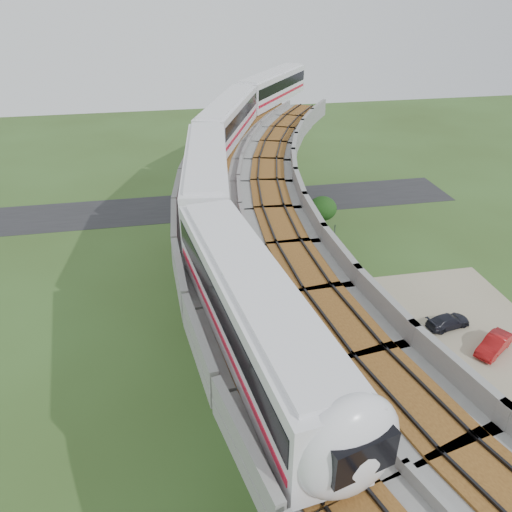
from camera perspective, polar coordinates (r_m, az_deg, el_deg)
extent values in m
plane|color=#33491D|center=(34.72, -0.41, -14.16)|extent=(160.00, 160.00, 0.00)
cube|color=gray|center=(37.82, 22.09, -12.46)|extent=(18.00, 26.00, 0.04)
cube|color=#232326|center=(59.93, -5.61, 5.73)|extent=(60.00, 8.00, 0.03)
cube|color=#99968E|center=(61.42, 2.65, 10.63)|extent=(2.86, 2.93, 8.40)
cube|color=#99968E|center=(60.05, 2.76, 14.97)|extent=(7.21, 5.74, 1.20)
cube|color=#99968E|center=(40.69, -1.82, 0.39)|extent=(2.35, 2.51, 8.40)
cube|color=#99968E|center=(38.60, -1.93, 6.63)|extent=(7.31, 3.58, 1.20)
cube|color=#99968E|center=(24.97, 6.48, -23.04)|extent=(2.35, 2.51, 8.40)
cube|color=#99968E|center=(21.39, 7.22, -15.16)|extent=(7.31, 3.58, 1.20)
cube|color=gray|center=(54.22, 0.97, 14.51)|extent=(16.42, 20.91, 0.80)
cube|color=gray|center=(55.20, -3.51, 15.70)|extent=(8.66, 17.08, 1.00)
cube|color=gray|center=(53.11, 5.63, 15.06)|extent=(8.66, 17.08, 1.00)
cube|color=brown|center=(54.68, -1.33, 15.13)|extent=(10.68, 18.08, 0.12)
cube|color=black|center=(54.65, -1.34, 15.25)|extent=(9.69, 17.59, 0.12)
cube|color=brown|center=(53.61, 3.33, 14.80)|extent=(10.68, 18.08, 0.12)
cube|color=black|center=(53.58, 3.33, 14.93)|extent=(9.69, 17.59, 0.12)
cube|color=gray|center=(37.00, -1.96, 7.27)|extent=(11.77, 20.03, 0.80)
cube|color=gray|center=(36.93, -8.75, 8.40)|extent=(3.22, 18.71, 1.00)
cube|color=gray|center=(36.92, 4.78, 8.63)|extent=(3.22, 18.71, 1.00)
cube|color=brown|center=(36.90, -5.43, 7.86)|extent=(5.44, 19.05, 0.12)
cube|color=black|center=(36.86, -5.43, 8.04)|extent=(4.35, 18.88, 0.12)
cube|color=brown|center=(36.90, 1.48, 7.98)|extent=(5.44, 19.05, 0.12)
cube|color=black|center=(36.85, 1.48, 8.16)|extent=(4.35, 18.88, 0.12)
cube|color=gray|center=(21.57, 5.81, -11.01)|extent=(11.77, 20.03, 0.80)
cube|color=gray|center=(19.88, -5.63, -11.72)|extent=(3.22, 18.71, 1.00)
cube|color=gray|center=(22.88, 15.82, -6.60)|extent=(3.22, 18.71, 1.00)
cube|color=brown|center=(20.60, 0.20, -11.42)|extent=(5.44, 19.05, 0.12)
cube|color=black|center=(20.52, 0.20, -11.16)|extent=(4.35, 18.88, 0.12)
cube|color=brown|center=(22.14, 11.11, -8.72)|extent=(5.44, 19.05, 0.12)
cube|color=black|center=(22.07, 11.14, -8.48)|extent=(4.35, 18.88, 0.12)
cube|color=silver|center=(20.03, -0.47, -6.29)|extent=(4.78, 15.23, 3.20)
cube|color=silver|center=(19.09, -0.49, -2.15)|extent=(4.14, 14.41, 0.22)
cube|color=black|center=(19.77, -0.48, -5.24)|extent=(4.76, 14.65, 1.15)
cube|color=red|center=(20.48, -0.46, -8.00)|extent=(4.76, 14.65, 0.30)
cube|color=black|center=(20.91, -0.46, -9.54)|extent=(3.68, 12.89, 0.28)
cube|color=silver|center=(33.76, -5.69, 9.00)|extent=(4.32, 15.21, 3.20)
cube|color=silver|center=(33.21, -5.83, 11.75)|extent=(3.71, 14.40, 0.22)
cube|color=black|center=(33.61, -5.73, 9.72)|extent=(4.32, 14.62, 1.15)
cube|color=red|center=(34.03, -5.63, 7.82)|extent=(4.32, 14.62, 0.30)
cube|color=black|center=(34.30, -5.57, 6.72)|extent=(3.28, 12.88, 0.28)
cube|color=silver|center=(48.54, -3.14, 15.43)|extent=(7.82, 14.99, 3.20)
cube|color=silver|center=(48.16, -3.20, 17.39)|extent=(7.05, 14.10, 0.22)
cube|color=black|center=(48.44, -3.16, 15.94)|extent=(7.66, 14.45, 1.15)
cube|color=red|center=(48.73, -3.12, 14.57)|extent=(7.66, 14.45, 0.30)
cube|color=black|center=(48.92, -3.10, 13.77)|extent=(6.27, 12.60, 0.28)
cube|color=silver|center=(63.04, 1.93, 18.70)|extent=(10.82, 13.83, 3.20)
cube|color=silver|center=(62.75, 1.95, 20.23)|extent=(9.95, 12.91, 0.22)
cube|color=black|center=(62.96, 1.93, 19.10)|extent=(10.52, 13.38, 1.15)
cube|color=red|center=(63.19, 1.91, 18.03)|extent=(10.52, 13.38, 0.30)
cube|color=black|center=(63.33, 1.90, 17.40)|extent=(8.87, 11.53, 0.28)
ellipsoid|color=silver|center=(15.19, 10.43, -20.66)|extent=(3.68, 2.61, 3.64)
cylinder|color=#2D382D|center=(52.51, 8.99, 2.82)|extent=(0.08, 0.08, 1.50)
cube|color=#2D382D|center=(50.30, 8.89, 1.58)|extent=(1.69, 4.77, 1.40)
cylinder|color=#2D382D|center=(48.13, 8.92, 0.22)|extent=(0.08, 0.08, 1.50)
cube|color=#2D382D|center=(45.99, 9.11, -1.28)|extent=(1.23, 4.91, 1.40)
cylinder|color=#2D382D|center=(43.90, 9.46, -2.92)|extent=(0.08, 0.08, 1.50)
cube|color=#2D382D|center=(41.87, 10.01, -4.73)|extent=(0.75, 4.99, 1.40)
cylinder|color=#2D382D|center=(39.92, 10.79, -6.70)|extent=(0.08, 0.08, 1.50)
cube|color=#2D382D|center=(38.06, 11.83, -8.86)|extent=(0.27, 5.04, 1.40)
cylinder|color=#2D382D|center=(36.31, 13.16, -11.22)|extent=(0.08, 0.08, 1.50)
cube|color=#2D382D|center=(34.69, 14.83, -13.75)|extent=(0.27, 5.04, 1.40)
cylinder|color=#2D382D|center=(33.23, 16.89, -16.47)|extent=(0.08, 0.08, 1.50)
cube|color=#2D382D|center=(31.95, 19.39, -19.33)|extent=(0.75, 4.99, 1.40)
cylinder|color=#2D382D|center=(30.88, 22.36, -22.29)|extent=(0.08, 0.08, 1.50)
cylinder|color=#382314|center=(53.77, 7.50, 3.72)|extent=(0.18, 0.18, 1.71)
ellipsoid|color=#173611|center=(53.04, 7.63, 5.42)|extent=(2.96, 2.96, 2.52)
cylinder|color=#382314|center=(49.92, 6.74, 1.36)|extent=(0.18, 0.18, 1.26)
ellipsoid|color=#173611|center=(49.36, 6.83, 2.62)|extent=(2.00, 2.00, 1.70)
cylinder|color=#382314|center=(45.89, 6.29, -1.57)|extent=(0.18, 0.18, 0.90)
ellipsoid|color=#173611|center=(45.21, 6.39, -0.10)|extent=(3.01, 3.01, 2.56)
cylinder|color=#382314|center=(40.26, 6.60, -6.13)|extent=(0.18, 0.18, 1.32)
ellipsoid|color=#173611|center=(39.46, 6.71, -4.46)|extent=(2.53, 2.53, 2.15)
cylinder|color=#382314|center=(36.21, 9.11, -11.33)|extent=(0.18, 0.18, 1.05)
ellipsoid|color=#173611|center=(35.43, 9.27, -9.82)|extent=(2.34, 2.34, 1.98)
cylinder|color=#382314|center=(32.99, 11.31, -15.78)|extent=(0.18, 0.18, 1.65)
ellipsoid|color=#173611|center=(32.05, 11.56, -14.05)|extent=(1.81, 1.81, 1.54)
cylinder|color=#382314|center=(29.87, 20.75, -24.07)|extent=(0.18, 0.18, 1.58)
ellipsoid|color=#173611|center=(28.85, 21.25, -22.46)|extent=(1.81, 1.81, 1.54)
imported|color=maroon|center=(40.49, 25.58, -9.08)|extent=(3.85, 3.12, 1.23)
imported|color=black|center=(41.71, 21.11, -6.96)|extent=(3.81, 2.13, 1.04)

